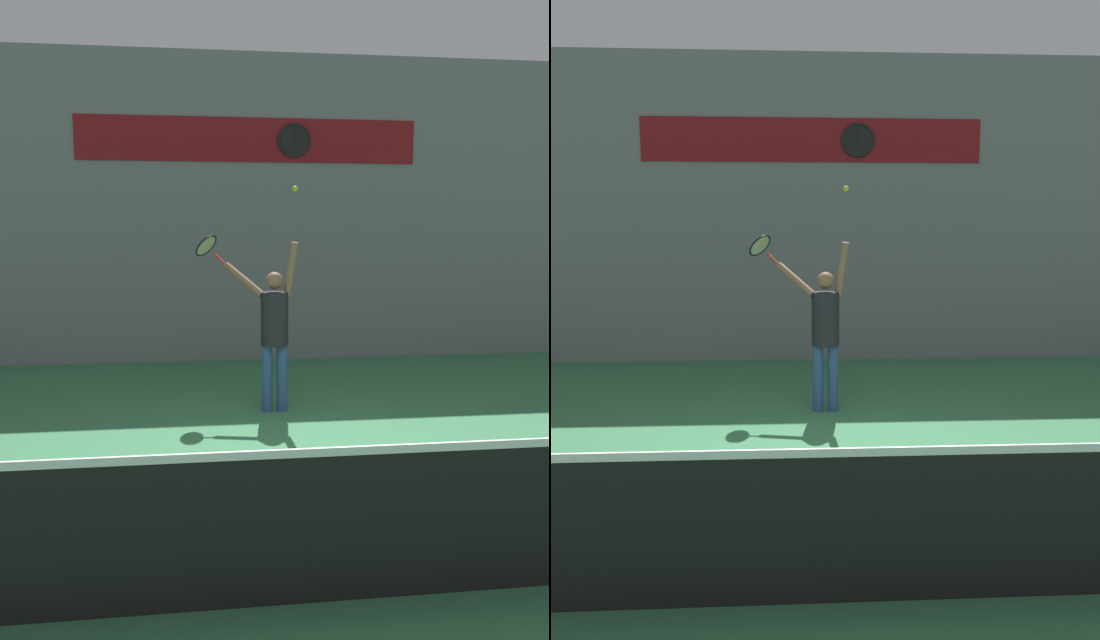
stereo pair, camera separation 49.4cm
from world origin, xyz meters
The scene contains 8 objects.
ground_plane centered at (0.00, 0.00, 0.00)m, with size 18.00×18.00×0.00m, color #387A4C.
back_wall centered at (0.00, 5.59, 2.50)m, with size 18.00×0.10×5.00m.
sponsor_banner centered at (0.00, 5.53, 3.63)m, with size 5.50×0.02×0.70m.
scoreboard_clock centered at (0.74, 5.51, 3.63)m, with size 0.56×0.05×0.56m.
court_net centered at (0.00, -1.45, 0.50)m, with size 7.36×0.07×1.06m.
tennis_player centered at (0.03, 2.51, 1.04)m, with size 0.90×0.55×2.05m.
tennis_racket centered at (-0.74, 3.00, 1.98)m, with size 0.44×0.41×0.38m.
tennis_ball centered at (0.27, 2.45, 2.66)m, with size 0.07×0.07×0.07m.
Camera 1 is at (-0.87, -4.82, 2.20)m, focal length 35.00 mm.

